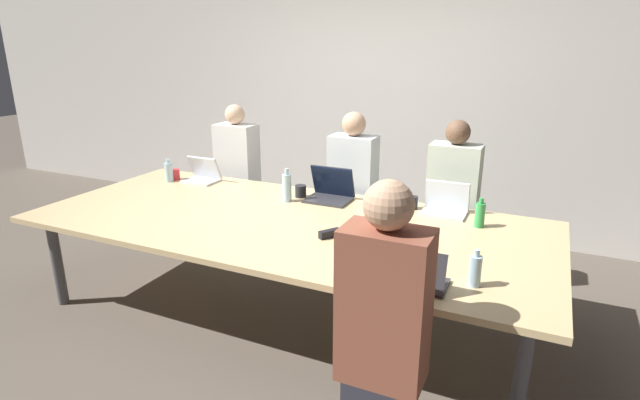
{
  "coord_description": "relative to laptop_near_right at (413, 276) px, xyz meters",
  "views": [
    {
      "loc": [
        1.64,
        -2.95,
        1.98
      ],
      "look_at": [
        0.23,
        0.1,
        0.9
      ],
      "focal_mm": 28.0,
      "sensor_mm": 36.0,
      "label": 1
    }
  ],
  "objects": [
    {
      "name": "ground_plane",
      "position": [
        -1.1,
        0.62,
        -0.82
      ],
      "size": [
        24.0,
        24.0,
        0.0
      ],
      "primitive_type": "plane",
      "color": "brown"
    },
    {
      "name": "curtain_wall",
      "position": [
        -1.1,
        2.84,
        0.58
      ],
      "size": [
        12.0,
        0.06,
        2.8
      ],
      "color": "beige",
      "rests_on": "ground_plane"
    },
    {
      "name": "conference_table",
      "position": [
        -1.1,
        0.62,
        -0.11
      ],
      "size": [
        3.7,
        1.6,
        0.75
      ],
      "color": "#D6B77F",
      "rests_on": "ground_plane"
    },
    {
      "name": "laptop_near_right",
      "position": [
        0.0,
        0.0,
        0.0
      ],
      "size": [
        0.35,
        0.22,
        0.22
      ],
      "rotation": [
        0.0,
        0.0,
        3.14
      ],
      "color": "#333338",
      "rests_on": "conference_table"
    },
    {
      "name": "person_near_right",
      "position": [
        -0.03,
        -0.39,
        -0.12
      ],
      "size": [
        0.4,
        0.24,
        1.42
      ],
      "rotation": [
        0.0,
        0.0,
        3.14
      ],
      "color": "#2D2D38",
      "rests_on": "ground_plane"
    },
    {
      "name": "bottle_near_right",
      "position": [
        0.29,
        0.15,
        0.02
      ],
      "size": [
        0.06,
        0.06,
        0.2
      ],
      "color": "#ADD1E0",
      "rests_on": "conference_table"
    },
    {
      "name": "laptop_far_left",
      "position": [
        -2.27,
        1.21,
        0.0
      ],
      "size": [
        0.31,
        0.23,
        0.23
      ],
      "color": "silver",
      "rests_on": "conference_table"
    },
    {
      "name": "person_far_left",
      "position": [
        -2.24,
        1.72,
        -0.14
      ],
      "size": [
        0.4,
        0.24,
        1.39
      ],
      "color": "#2D2D38",
      "rests_on": "ground_plane"
    },
    {
      "name": "cup_far_left",
      "position": [
        -2.54,
        1.15,
        -0.02
      ],
      "size": [
        0.09,
        0.09,
        0.1
      ],
      "color": "red",
      "rests_on": "conference_table"
    },
    {
      "name": "bottle_far_left",
      "position": [
        -2.54,
        1.08,
        0.02
      ],
      "size": [
        0.07,
        0.07,
        0.21
      ],
      "color": "#ADD1E0",
      "rests_on": "conference_table"
    },
    {
      "name": "laptop_far_right",
      "position": [
        -0.09,
        1.25,
        0.0
      ],
      "size": [
        0.33,
        0.23,
        0.23
      ],
      "color": "silver",
      "rests_on": "conference_table"
    },
    {
      "name": "person_far_right",
      "position": [
        -0.1,
        1.63,
        -0.14
      ],
      "size": [
        0.4,
        0.24,
        1.39
      ],
      "color": "#2D2D38",
      "rests_on": "ground_plane"
    },
    {
      "name": "cup_far_right",
      "position": [
        -0.33,
        1.25,
        -0.02
      ],
      "size": [
        0.08,
        0.08,
        0.1
      ],
      "color": "#232328",
      "rests_on": "conference_table"
    },
    {
      "name": "bottle_far_right",
      "position": [
        0.19,
        1.06,
        0.02
      ],
      "size": [
        0.07,
        0.07,
        0.21
      ],
      "color": "green",
      "rests_on": "conference_table"
    },
    {
      "name": "laptop_far_center",
      "position": [
        -0.99,
        1.19,
        0.01
      ],
      "size": [
        0.36,
        0.27,
        0.27
      ],
      "color": "#333338",
      "rests_on": "conference_table"
    },
    {
      "name": "person_far_center",
      "position": [
        -0.97,
        1.63,
        -0.14
      ],
      "size": [
        0.4,
        0.24,
        1.41
      ],
      "color": "#2D2D38",
      "rests_on": "ground_plane"
    },
    {
      "name": "cup_far_center",
      "position": [
        -1.24,
        1.16,
        -0.02
      ],
      "size": [
        0.09,
        0.09,
        0.1
      ],
      "color": "#232328",
      "rests_on": "conference_table"
    },
    {
      "name": "bottle_far_center",
      "position": [
        -1.29,
        1.01,
        0.05
      ],
      "size": [
        0.07,
        0.07,
        0.27
      ],
      "color": "#ADD1E0",
      "rests_on": "conference_table"
    },
    {
      "name": "stapler",
      "position": [
        -0.67,
        0.45,
        -0.04
      ],
      "size": [
        0.12,
        0.15,
        0.05
      ],
      "rotation": [
        0.0,
        0.0,
        -0.59
      ],
      "color": "black",
      "rests_on": "conference_table"
    }
  ]
}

